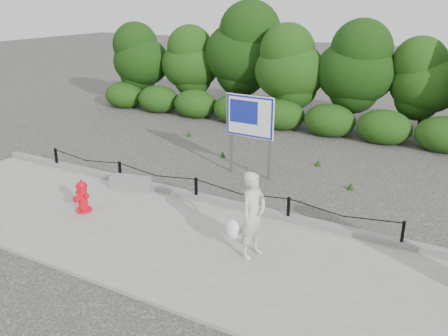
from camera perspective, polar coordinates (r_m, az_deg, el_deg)
name	(u,v)px	position (r m, az deg, el deg)	size (l,w,h in m)	color
ground	(196,202)	(12.16, -3.34, -4.16)	(90.00, 90.00, 0.00)	#2D2B28
sidewalk	(148,233)	(10.69, -9.16, -7.75)	(14.00, 4.00, 0.08)	gray
curb	(197,196)	(12.14, -3.23, -3.43)	(14.00, 0.22, 0.14)	slate
chain_barrier	(196,186)	(11.98, -3.38, -2.17)	(10.06, 0.06, 0.60)	black
treeline	(317,64)	(19.43, 11.07, 12.13)	(19.97, 3.70, 4.73)	black
fire_hydrant	(82,196)	(11.82, -16.68, -3.30)	(0.44, 0.46, 0.80)	red
pedestrian	(252,216)	(9.27, 3.37, -5.78)	(0.78, 0.72, 1.76)	beige
concrete_block	(130,183)	(12.96, -11.20, -1.76)	(1.07, 0.37, 0.34)	gray
advertising_sign	(250,120)	(13.42, 3.11, 5.78)	(1.49, 0.17, 2.38)	slate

